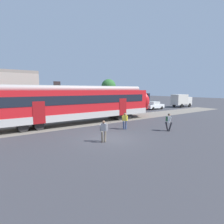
% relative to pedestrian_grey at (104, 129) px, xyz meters
% --- Properties ---
extents(ground_plane, '(160.00, 160.00, 0.00)m').
position_rel_pedestrian_grey_xyz_m(ground_plane, '(0.81, 0.58, -0.96)').
color(ground_plane, '#38383D').
extents(pedestrian_grey, '(0.67, 0.46, 1.67)m').
position_rel_pedestrian_grey_xyz_m(pedestrian_grey, '(0.00, 0.00, 0.00)').
color(pedestrian_grey, '#6B6051').
rests_on(pedestrian_grey, ground).
extents(pedestrian_yellow, '(0.69, 0.50, 1.67)m').
position_rel_pedestrian_grey_xyz_m(pedestrian_yellow, '(4.00, 2.43, 0.03)').
color(pedestrian_yellow, navy).
rests_on(pedestrian_yellow, ground).
extents(pedestrian_white, '(0.50, 0.68, 1.67)m').
position_rel_pedestrian_grey_xyz_m(pedestrian_white, '(6.86, -0.49, 0.03)').
color(pedestrian_white, '#28282D').
rests_on(pedestrian_white, ground).
extents(parked_car_red, '(4.07, 1.89, 1.54)m').
position_rel_pedestrian_grey_xyz_m(parked_car_red, '(15.28, 12.89, -0.18)').
color(parked_car_red, '#B22323').
rests_on(parked_car_red, ground).
extents(parked_car_white, '(4.01, 1.78, 1.54)m').
position_rel_pedestrian_grey_xyz_m(parked_car_white, '(19.91, 12.74, -0.18)').
color(parked_car_white, silver).
rests_on(parked_car_white, ground).
extents(box_truck, '(5.27, 2.16, 2.82)m').
position_rel_pedestrian_grey_xyz_m(box_truck, '(28.41, 12.45, 0.61)').
color(box_truck, beige).
rests_on(box_truck, ground).
extents(street_tree_right, '(2.90, 2.90, 5.98)m').
position_rel_pedestrian_grey_xyz_m(street_tree_right, '(13.03, 18.74, 3.53)').
color(street_tree_right, brown).
rests_on(street_tree_right, ground).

